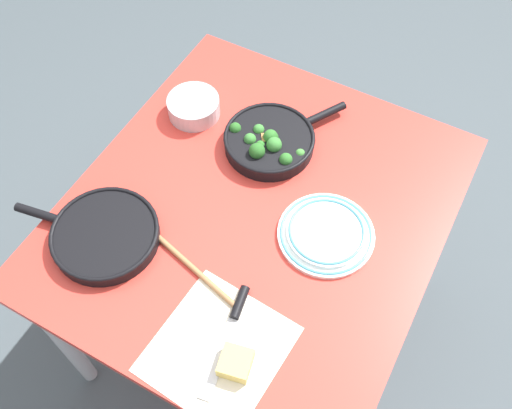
{
  "coord_description": "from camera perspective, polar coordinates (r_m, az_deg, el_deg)",
  "views": [
    {
      "loc": [
        -0.74,
        -0.4,
        2.08
      ],
      "look_at": [
        0.0,
        0.0,
        0.8
      ],
      "focal_mm": 40.0,
      "sensor_mm": 36.0,
      "label": 1
    }
  ],
  "objects": [
    {
      "name": "ground_plane",
      "position": [
        2.24,
        0.0,
        -11.25
      ],
      "size": [
        14.0,
        14.0,
        0.0
      ],
      "primitive_type": "plane",
      "color": "#424C51"
    },
    {
      "name": "dining_table_red",
      "position": [
        1.62,
        0.0,
        -2.12
      ],
      "size": [
        1.08,
        0.97,
        0.78
      ],
      "color": "red",
      "rests_on": "ground_plane"
    },
    {
      "name": "skillet_broccoli",
      "position": [
        1.65,
        1.4,
        6.41
      ],
      "size": [
        0.37,
        0.28,
        0.07
      ],
      "rotation": [
        0.0,
        0.0,
        5.75
      ],
      "color": "black",
      "rests_on": "dining_table_red"
    },
    {
      "name": "skillet_eggs",
      "position": [
        1.53,
        -14.92,
        -2.92
      ],
      "size": [
        0.28,
        0.4,
        0.04
      ],
      "rotation": [
        0.0,
        0.0,
        1.74
      ],
      "color": "black",
      "rests_on": "dining_table_red"
    },
    {
      "name": "wooden_spoon",
      "position": [
        1.5,
        -8.8,
        -4.09
      ],
      "size": [
        0.13,
        0.4,
        0.02
      ],
      "rotation": [
        0.0,
        0.0,
        1.32
      ],
      "color": "#996B42",
      "rests_on": "dining_table_red"
    },
    {
      "name": "parchment_sheet",
      "position": [
        1.38,
        -3.8,
        -14.22
      ],
      "size": [
        0.32,
        0.31,
        0.0
      ],
      "color": "silver",
      "rests_on": "dining_table_red"
    },
    {
      "name": "grater_knife",
      "position": [
        1.39,
        -2.45,
        -11.9
      ],
      "size": [
        0.28,
        0.08,
        0.02
      ],
      "rotation": [
        0.0,
        0.0,
        3.32
      ],
      "color": "silver",
      "rests_on": "dining_table_red"
    },
    {
      "name": "cheese_block",
      "position": [
        1.34,
        -2.04,
        -15.56
      ],
      "size": [
        0.09,
        0.09,
        0.04
      ],
      "color": "#E0C15B",
      "rests_on": "dining_table_red"
    },
    {
      "name": "dinner_plate_stack",
      "position": [
        1.5,
        7.03,
        -2.86
      ],
      "size": [
        0.26,
        0.26,
        0.03
      ],
      "color": "white",
      "rests_on": "dining_table_red"
    },
    {
      "name": "prep_bowl_steel",
      "position": [
        1.75,
        -6.25,
        9.69
      ],
      "size": [
        0.16,
        0.16,
        0.06
      ],
      "color": "#B7B7BC",
      "rests_on": "dining_table_red"
    }
  ]
}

